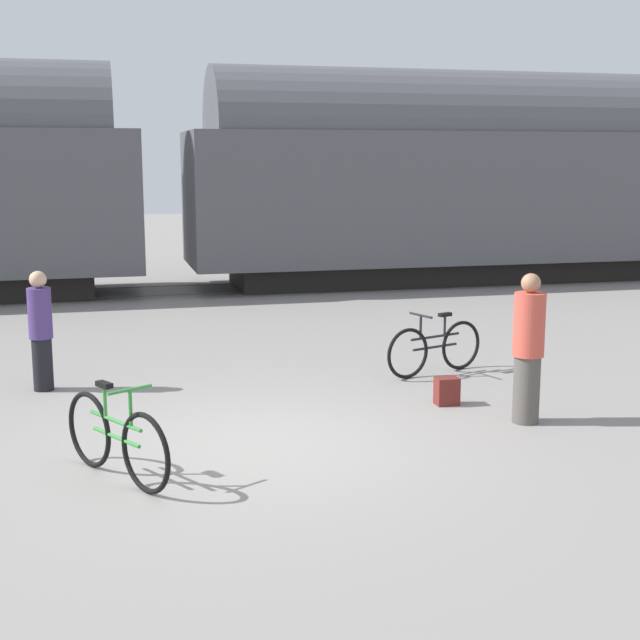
{
  "coord_description": "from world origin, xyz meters",
  "views": [
    {
      "loc": [
        -1.52,
        -8.94,
        3.0
      ],
      "look_at": [
        1.02,
        1.16,
        1.1
      ],
      "focal_mm": 50.0,
      "sensor_mm": 36.0,
      "label": 1
    }
  ],
  "objects_px": {
    "freight_train": "(163,175)",
    "person_in_purple": "(41,330)",
    "bicycle_black": "(435,348)",
    "backpack": "(447,391)",
    "bicycle_green": "(116,439)",
    "person_in_red": "(528,349)"
  },
  "relations": [
    {
      "from": "bicycle_black",
      "to": "person_in_red",
      "type": "distance_m",
      "value": 2.5
    },
    {
      "from": "person_in_purple",
      "to": "person_in_red",
      "type": "relative_size",
      "value": 0.91
    },
    {
      "from": "bicycle_black",
      "to": "backpack",
      "type": "bearing_deg",
      "value": -105.92
    },
    {
      "from": "bicycle_green",
      "to": "bicycle_black",
      "type": "height_order",
      "value": "bicycle_green"
    },
    {
      "from": "freight_train",
      "to": "backpack",
      "type": "xyz_separation_m",
      "value": [
        2.59,
        -10.5,
        -2.45
      ]
    },
    {
      "from": "freight_train",
      "to": "bicycle_black",
      "type": "height_order",
      "value": "freight_train"
    },
    {
      "from": "freight_train",
      "to": "person_in_purple",
      "type": "relative_size",
      "value": 36.06
    },
    {
      "from": "person_in_purple",
      "to": "backpack",
      "type": "bearing_deg",
      "value": 83.13
    },
    {
      "from": "freight_train",
      "to": "backpack",
      "type": "height_order",
      "value": "freight_train"
    },
    {
      "from": "bicycle_green",
      "to": "person_in_red",
      "type": "bearing_deg",
      "value": 9.18
    },
    {
      "from": "bicycle_green",
      "to": "person_in_purple",
      "type": "xyz_separation_m",
      "value": [
        -0.85,
        3.61,
        0.4
      ]
    },
    {
      "from": "bicycle_green",
      "to": "bicycle_black",
      "type": "xyz_separation_m",
      "value": [
        4.44,
        3.19,
        -0.02
      ]
    },
    {
      "from": "bicycle_black",
      "to": "freight_train",
      "type": "bearing_deg",
      "value": 108.63
    },
    {
      "from": "bicycle_green",
      "to": "person_in_red",
      "type": "relative_size",
      "value": 0.89
    },
    {
      "from": "person_in_red",
      "to": "backpack",
      "type": "xyz_separation_m",
      "value": [
        -0.59,
        0.92,
        -0.69
      ]
    },
    {
      "from": "bicycle_black",
      "to": "backpack",
      "type": "relative_size",
      "value": 4.73
    },
    {
      "from": "backpack",
      "to": "freight_train",
      "type": "bearing_deg",
      "value": 103.86
    },
    {
      "from": "bicycle_black",
      "to": "person_in_red",
      "type": "relative_size",
      "value": 0.93
    },
    {
      "from": "freight_train",
      "to": "backpack",
      "type": "distance_m",
      "value": 11.09
    },
    {
      "from": "person_in_red",
      "to": "backpack",
      "type": "bearing_deg",
      "value": -70.71
    },
    {
      "from": "bicycle_green",
      "to": "person_in_red",
      "type": "height_order",
      "value": "person_in_red"
    },
    {
      "from": "bicycle_black",
      "to": "backpack",
      "type": "distance_m",
      "value": 1.6
    }
  ]
}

